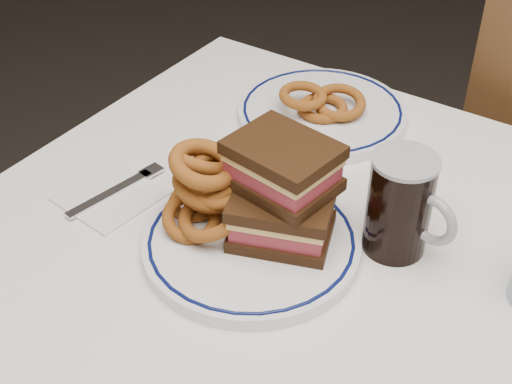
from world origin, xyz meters
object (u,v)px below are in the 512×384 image
Objects in this scene: main_plate at (251,242)px; beer_mug at (401,205)px; reuben_sandwich at (282,191)px; far_plate at (322,112)px.

main_plate is 2.03× the size of beer_mug.
beer_mug is at bearing 35.07° from main_plate.
main_plate is 1.81× the size of reuben_sandwich.
beer_mug is 0.50× the size of far_plate.
main_plate is at bearing -75.80° from far_plate.
beer_mug reaches higher than far_plate.
far_plate is (-0.08, 0.33, -0.00)m from main_plate.
beer_mug reaches higher than main_plate.
reuben_sandwich reaches higher than main_plate.
reuben_sandwich is 1.12× the size of beer_mug.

